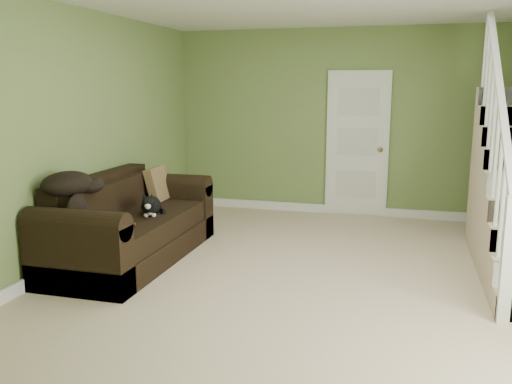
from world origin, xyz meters
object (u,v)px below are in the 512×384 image
Objects in this scene: sofa at (129,228)px; cat at (150,206)px; banana at (125,227)px; side_table at (159,208)px.

cat is at bearing 10.62° from sofa.
cat reaches higher than banana.
banana is at bearing -63.66° from sofa.
banana is at bearing -104.75° from cat.
cat is (0.46, -1.16, 0.30)m from side_table.
sofa is at bearing 79.21° from banana.
side_table is at bearing 92.83° from cat.
sofa is 2.95× the size of side_table.
side_table is (-0.23, 1.20, -0.06)m from sofa.
sofa is at bearing 171.87° from cat.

